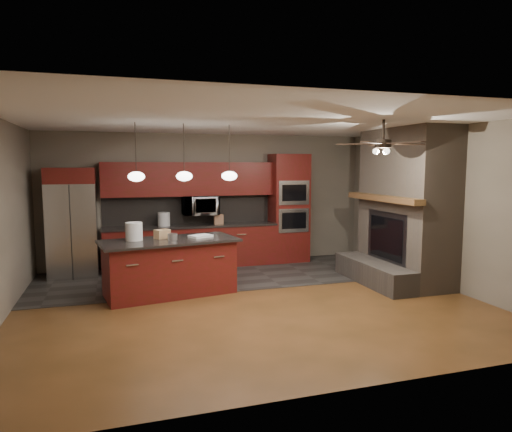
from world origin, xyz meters
name	(u,v)px	position (x,y,z in m)	size (l,w,h in m)	color
ground	(250,302)	(0.00, 0.00, 0.00)	(7.00, 7.00, 0.00)	brown
ceiling	(250,121)	(0.00, 0.00, 2.80)	(7.00, 6.00, 0.02)	white
back_wall	(211,199)	(0.00, 3.00, 1.40)	(7.00, 0.02, 2.80)	gray
right_wall	(439,207)	(3.50, 0.00, 1.40)	(0.02, 6.00, 2.80)	gray
slate_tile_patch	(224,275)	(0.00, 1.80, 0.01)	(7.00, 2.40, 0.01)	#302E2B
fireplace_column	(403,212)	(3.04, 0.40, 1.30)	(1.30, 2.10, 2.80)	brown
back_cabinetry	(191,225)	(-0.48, 2.74, 0.89)	(3.59, 0.64, 2.20)	maroon
oven_tower	(289,208)	(1.70, 2.69, 1.19)	(0.80, 0.63, 2.38)	maroon
microwave	(200,205)	(-0.27, 2.75, 1.30)	(0.73, 0.41, 0.50)	silver
refrigerator	(72,223)	(-2.77, 2.62, 1.05)	(0.90, 0.75, 2.09)	silver
kitchen_island	(170,267)	(-1.15, 0.80, 0.46)	(2.34, 1.35, 0.92)	maroon
white_bucket	(134,231)	(-1.70, 0.90, 1.07)	(0.27, 0.27, 0.29)	white
paint_can	(172,237)	(-1.10, 0.75, 0.97)	(0.16, 0.16, 0.11)	silver
paint_tray	(201,236)	(-0.61, 0.90, 0.94)	(0.36, 0.25, 0.04)	white
cardboard_box	(162,234)	(-1.25, 0.97, 0.99)	(0.23, 0.17, 0.15)	tan
counter_bucket	(164,219)	(-1.04, 2.70, 1.04)	(0.25, 0.25, 0.28)	silver
counter_box	(218,219)	(0.09, 2.65, 1.01)	(0.19, 0.15, 0.21)	#95694D
pendant_left	(136,176)	(-1.65, 0.70, 1.96)	(0.26, 0.26, 0.92)	black
pendant_center	(184,176)	(-0.90, 0.70, 1.96)	(0.26, 0.26, 0.92)	black
pendant_right	(229,176)	(-0.15, 0.70, 1.96)	(0.26, 0.26, 0.92)	black
ceiling_fan	(383,143)	(1.80, -0.80, 2.46)	(1.27, 1.33, 0.41)	black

